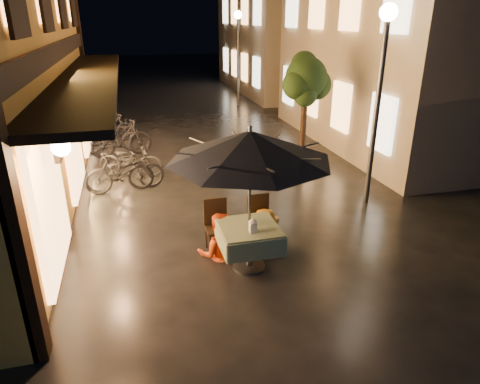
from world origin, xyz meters
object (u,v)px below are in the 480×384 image
object	(u,v)px
streetlamp_near	(381,72)
person_yellow	(265,211)
patio_umbrella	(250,146)
table_lantern	(253,224)
bicycle_0	(125,172)
cafe_table	(249,237)
person_orange	(218,215)

from	to	relation	value
streetlamp_near	person_yellow	bearing A→B (deg)	-153.64
patio_umbrella	table_lantern	bearing A→B (deg)	-90.00
streetlamp_near	patio_umbrella	xyz separation A→B (m)	(-3.39, -2.04, -0.77)
table_lantern	bicycle_0	world-z (taller)	table_lantern
cafe_table	person_yellow	size ratio (longest dim) A/B	0.67
person_yellow	bicycle_0	size ratio (longest dim) A/B	0.78
streetlamp_near	cafe_table	distance (m)	4.60
cafe_table	bicycle_0	xyz separation A→B (m)	(-1.98, 4.10, -0.09)
bicycle_0	person_yellow	bearing A→B (deg)	-153.75
table_lantern	person_orange	distance (m)	0.87
patio_umbrella	person_yellow	distance (m)	1.60
streetlamp_near	table_lantern	size ratio (longest dim) A/B	16.92
patio_umbrella	bicycle_0	distance (m)	4.84
streetlamp_near	table_lantern	distance (m)	4.54
bicycle_0	person_orange	bearing A→B (deg)	-164.92
patio_umbrella	bicycle_0	xyz separation A→B (m)	(-1.98, 4.10, -1.65)
cafe_table	person_yellow	world-z (taller)	person_yellow
cafe_table	patio_umbrella	bearing A→B (deg)	-61.93
cafe_table	table_lantern	size ratio (longest dim) A/B	3.96
person_orange	patio_umbrella	bearing A→B (deg)	134.92
streetlamp_near	person_orange	world-z (taller)	streetlamp_near
cafe_table	bicycle_0	size ratio (longest dim) A/B	0.53
table_lantern	streetlamp_near	bearing A→B (deg)	33.65
patio_umbrella	person_orange	size ratio (longest dim) A/B	1.64
person_yellow	bicycle_0	xyz separation A→B (m)	(-2.44, 3.51, -0.24)
streetlamp_near	person_orange	distance (m)	4.61
table_lantern	person_orange	world-z (taller)	person_orange
person_yellow	patio_umbrella	bearing A→B (deg)	59.41
table_lantern	person_yellow	distance (m)	0.95
person_orange	person_yellow	size ratio (longest dim) A/B	1.08
person_orange	person_yellow	distance (m)	0.88
person_yellow	bicycle_0	distance (m)	4.28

